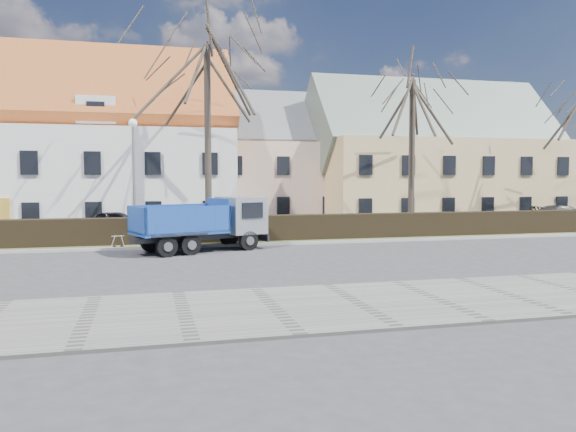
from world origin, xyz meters
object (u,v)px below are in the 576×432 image
object	(u,v)px
dump_truck	(196,224)
parked_car_b	(564,215)
cart_frame	(113,242)
parked_car_a	(118,223)
streetlight	(134,181)

from	to	relation	value
dump_truck	parked_car_b	world-z (taller)	dump_truck
cart_frame	parked_car_a	xyz separation A→B (m)	(-0.05, 6.34, 0.38)
streetlight	cart_frame	size ratio (longest dim) A/B	8.06
cart_frame	parked_car_b	xyz separation A→B (m)	(30.07, 6.60, 0.32)
streetlight	parked_car_a	size ratio (longest dim) A/B	1.46
cart_frame	parked_car_a	world-z (taller)	parked_car_a
parked_car_a	dump_truck	bearing A→B (deg)	-139.60
dump_truck	parked_car_b	size ratio (longest dim) A/B	1.34
dump_truck	streetlight	xyz separation A→B (m)	(-2.72, 3.81, 1.90)
streetlight	parked_car_a	distance (m)	4.92
cart_frame	parked_car_b	world-z (taller)	parked_car_b
dump_truck	parked_car_b	bearing A→B (deg)	-2.37
dump_truck	parked_car_b	distance (m)	27.66
streetlight	cart_frame	bearing A→B (deg)	-113.60
cart_frame	parked_car_b	bearing A→B (deg)	12.37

